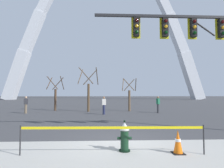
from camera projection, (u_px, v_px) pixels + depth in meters
ground_plane at (116, 140)px, 7.30m from camera, size 240.00×240.00×0.00m
fire_hydrant at (124, 137)px, 5.95m from camera, size 0.46×0.48×0.99m
caution_tape_barrier at (113, 134)px, 5.59m from camera, size 5.60×0.18×0.90m
traffic_cone_by_hydrant at (178, 142)px, 5.70m from camera, size 0.36×0.36×0.73m
traffic_signal_gantry at (202, 41)px, 8.96m from camera, size 7.82×0.44×6.00m
monument_arch at (106, 26)px, 59.08m from camera, size 62.77×3.22×53.75m
tree_far_left at (55, 95)px, 20.19m from camera, size 1.72×1.73×3.71m
tree_left_mid at (88, 92)px, 19.13m from camera, size 2.07×2.08×4.50m
tree_center_left at (129, 97)px, 19.67m from camera, size 1.61×1.62×3.46m
pedestrian_walking_left at (104, 105)px, 16.45m from camera, size 0.38×0.27×1.59m
pedestrian_standing_center at (26, 105)px, 17.32m from camera, size 0.37×0.25×1.59m
pedestrian_walking_right at (158, 104)px, 17.82m from camera, size 0.29×0.38×1.59m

